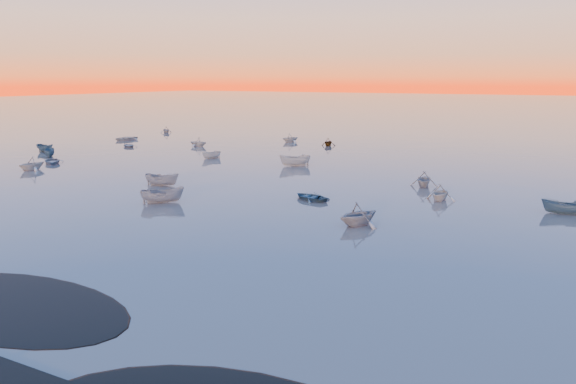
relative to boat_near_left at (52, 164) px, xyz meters
The scene contains 5 objects.
ground 75.87m from the boat_near_left, 57.32° to the left, with size 600.00×600.00×0.00m, color #615851.
moored_fleet 44.30m from the boat_near_left, 22.38° to the left, with size 124.00×58.00×1.20m, color #B8B7B3, non-canonical shape.
boat_near_left is the anchor object (origin of this frame).
boat_near_center 32.57m from the boat_near_left, 21.87° to the right, with size 4.20×1.78×1.45m, color gray.
boat_near_right 50.91m from the boat_near_left, ahead, with size 3.83×1.72×1.34m, color gray.
Camera 1 is at (24.76, -16.78, 11.86)m, focal length 35.00 mm.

